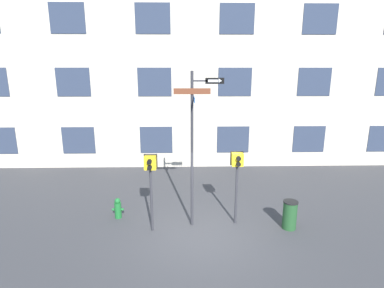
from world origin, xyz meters
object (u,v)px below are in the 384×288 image
(pedestrian_signal_left, at_px, (150,171))
(street_sign_pole, at_px, (194,138))
(trash_bin, at_px, (290,215))
(pedestrian_signal_right, at_px, (237,167))
(fire_hydrant, at_px, (118,208))

(pedestrian_signal_left, bearing_deg, street_sign_pole, 13.60)
(street_sign_pole, relative_size, trash_bin, 5.30)
(street_sign_pole, xyz_separation_m, trash_bin, (3.06, -0.30, -2.49))
(street_sign_pole, distance_m, pedestrian_signal_right, 1.71)
(pedestrian_signal_right, relative_size, trash_bin, 2.61)
(pedestrian_signal_left, distance_m, pedestrian_signal_right, 2.76)
(pedestrian_signal_left, height_order, fire_hydrant, pedestrian_signal_left)
(street_sign_pole, relative_size, pedestrian_signal_right, 2.03)
(trash_bin, bearing_deg, pedestrian_signal_left, -179.64)
(fire_hydrant, height_order, trash_bin, trash_bin)
(street_sign_pole, bearing_deg, trash_bin, -5.56)
(pedestrian_signal_left, height_order, pedestrian_signal_right, pedestrian_signal_left)
(pedestrian_signal_right, height_order, trash_bin, pedestrian_signal_right)
(pedestrian_signal_right, distance_m, fire_hydrant, 4.34)
(street_sign_pole, bearing_deg, pedestrian_signal_left, -166.40)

